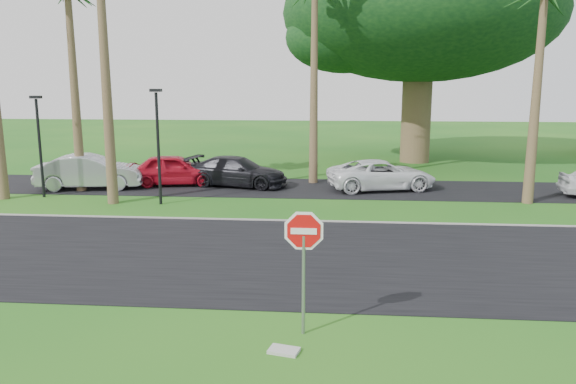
% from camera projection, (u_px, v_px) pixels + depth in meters
% --- Properties ---
extents(ground, '(120.00, 120.00, 0.00)m').
position_uv_depth(ground, '(290.00, 280.00, 14.09)').
color(ground, '#155415').
rests_on(ground, ground).
extents(road, '(120.00, 8.00, 0.02)m').
position_uv_depth(road, '(296.00, 256.00, 16.04)').
color(road, black).
rests_on(road, ground).
extents(parking_strip, '(120.00, 5.00, 0.02)m').
position_uv_depth(parking_strip, '(312.00, 188.00, 26.31)').
color(parking_strip, black).
rests_on(parking_strip, ground).
extents(curb, '(120.00, 0.12, 0.06)m').
position_uv_depth(curb, '(304.00, 221.00, 20.00)').
color(curb, gray).
rests_on(curb, ground).
extents(stop_sign_near, '(1.05, 0.07, 2.62)m').
position_uv_depth(stop_sign_near, '(304.00, 247.00, 10.77)').
color(stop_sign_near, gray).
rests_on(stop_sign_near, ground).
extents(canopy_tree, '(16.50, 16.50, 13.12)m').
position_uv_depth(canopy_tree, '(421.00, 13.00, 33.38)').
color(canopy_tree, brown).
rests_on(canopy_tree, ground).
extents(streetlight_left, '(0.45, 0.25, 4.34)m').
position_uv_depth(streetlight_left, '(39.00, 139.00, 23.86)').
color(streetlight_left, black).
rests_on(streetlight_left, ground).
extents(streetlight_right, '(0.45, 0.25, 4.64)m').
position_uv_depth(streetlight_right, '(158.00, 139.00, 22.39)').
color(streetlight_right, black).
rests_on(streetlight_right, ground).
extents(car_silver, '(5.04, 2.55, 1.59)m').
position_uv_depth(car_silver, '(90.00, 172.00, 26.03)').
color(car_silver, '#A8AAB0').
rests_on(car_silver, ground).
extents(car_red, '(4.63, 2.50, 1.50)m').
position_uv_depth(car_red, '(174.00, 170.00, 26.94)').
color(car_red, '#AA0E1F').
rests_on(car_red, ground).
extents(car_dark, '(5.11, 2.90, 1.40)m').
position_uv_depth(car_dark, '(237.00, 172.00, 26.68)').
color(car_dark, black).
rests_on(car_dark, ground).
extents(car_minivan, '(5.35, 3.47, 1.37)m').
position_uv_depth(car_minivan, '(381.00, 175.00, 25.83)').
color(car_minivan, white).
rests_on(car_minivan, ground).
extents(utility_slab, '(0.62, 0.47, 0.06)m').
position_uv_depth(utility_slab, '(284.00, 351.00, 10.33)').
color(utility_slab, '#AAA9A1').
rests_on(utility_slab, ground).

